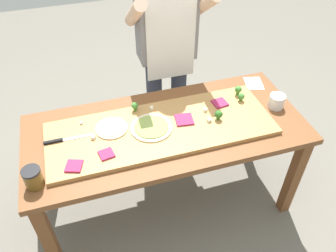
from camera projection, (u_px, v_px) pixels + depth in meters
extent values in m
plane|color=#6B665B|center=(167.00, 200.00, 2.63)|extent=(8.00, 8.00, 0.00)
cube|color=brown|center=(49.00, 241.00, 1.99)|extent=(0.07, 0.07, 0.72)
cube|color=brown|center=(294.00, 177.00, 2.34)|extent=(0.07, 0.07, 0.72)
cube|color=brown|center=(45.00, 162.00, 2.45)|extent=(0.07, 0.07, 0.72)
cube|color=brown|center=(250.00, 118.00, 2.80)|extent=(0.07, 0.07, 0.72)
cube|color=brown|center=(166.00, 130.00, 2.14)|extent=(1.75, 0.76, 0.04)
cube|color=#B27F47|center=(161.00, 129.00, 2.10)|extent=(1.38, 0.50, 0.03)
cube|color=#B7BABF|center=(78.00, 137.00, 2.02)|extent=(0.18, 0.02, 0.00)
cube|color=black|center=(53.00, 142.00, 1.98)|extent=(0.11, 0.02, 0.02)
cylinder|color=beige|center=(111.00, 128.00, 2.07)|extent=(0.20, 0.20, 0.01)
cylinder|color=silver|center=(111.00, 127.00, 2.07)|extent=(0.16, 0.16, 0.01)
cylinder|color=beige|center=(151.00, 128.00, 2.08)|extent=(0.26, 0.26, 0.01)
cylinder|color=#899E4C|center=(151.00, 127.00, 2.07)|extent=(0.21, 0.21, 0.01)
cube|color=#9E234C|center=(184.00, 120.00, 2.13)|extent=(0.12, 0.12, 0.01)
cube|color=#9E234C|center=(74.00, 166.00, 1.85)|extent=(0.11, 0.11, 0.01)
cube|color=#9E234C|center=(220.00, 103.00, 2.25)|extent=(0.10, 0.10, 0.01)
cube|color=#9E234C|center=(106.00, 154.00, 1.91)|extent=(0.09, 0.09, 0.01)
cylinder|color=#366618|center=(218.00, 118.00, 2.13)|extent=(0.02, 0.02, 0.02)
sphere|color=#2D6623|center=(219.00, 114.00, 2.11)|extent=(0.05, 0.05, 0.05)
cylinder|color=#487A23|center=(238.00, 93.00, 2.32)|extent=(0.02, 0.02, 0.03)
sphere|color=#427F33|center=(238.00, 89.00, 2.30)|extent=(0.05, 0.05, 0.05)
cylinder|color=#487A23|center=(135.00, 109.00, 2.20)|extent=(0.02, 0.02, 0.03)
sphere|color=#427F33|center=(135.00, 106.00, 2.18)|extent=(0.04, 0.04, 0.04)
cylinder|color=#487A23|center=(241.00, 99.00, 2.28)|extent=(0.02, 0.02, 0.02)
sphere|color=#427F33|center=(241.00, 96.00, 2.26)|extent=(0.04, 0.04, 0.04)
cube|color=silver|center=(93.00, 138.00, 2.00)|extent=(0.03, 0.03, 0.02)
cube|color=white|center=(152.00, 108.00, 2.21)|extent=(0.02, 0.02, 0.02)
cube|color=white|center=(205.00, 110.00, 2.19)|extent=(0.03, 0.03, 0.02)
cube|color=silver|center=(209.00, 120.00, 2.12)|extent=(0.03, 0.03, 0.02)
cube|color=white|center=(81.00, 123.00, 2.10)|extent=(0.02, 0.02, 0.02)
cylinder|color=white|center=(277.00, 101.00, 2.25)|extent=(0.10, 0.10, 0.09)
cylinder|color=white|center=(276.00, 103.00, 2.26)|extent=(0.09, 0.09, 0.05)
cylinder|color=brown|center=(33.00, 179.00, 1.76)|extent=(0.10, 0.10, 0.10)
cylinder|color=black|center=(30.00, 171.00, 1.72)|extent=(0.10, 0.10, 0.01)
cube|color=white|center=(254.00, 83.00, 2.48)|extent=(0.16, 0.18, 0.00)
cylinder|color=#333847|center=(155.00, 107.00, 2.76)|extent=(0.12, 0.12, 0.90)
cylinder|color=#333847|center=(178.00, 102.00, 2.81)|extent=(0.12, 0.12, 0.90)
cube|color=gray|center=(166.00, 20.00, 2.30)|extent=(0.40, 0.20, 0.55)
cube|color=white|center=(171.00, 39.00, 2.28)|extent=(0.34, 0.01, 0.60)
cylinder|color=#DBB293|center=(135.00, 13.00, 2.10)|extent=(0.08, 0.39, 0.31)
cylinder|color=#DBB293|center=(205.00, 4.00, 2.20)|extent=(0.08, 0.39, 0.31)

